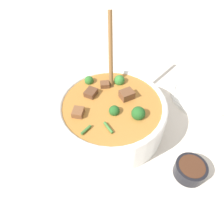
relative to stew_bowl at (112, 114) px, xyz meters
name	(u,v)px	position (x,y,z in m)	size (l,w,h in m)	color
ground_plane	(112,127)	(0.00, 0.00, -0.06)	(4.00, 4.00, 0.00)	silver
stew_bowl	(112,114)	(0.00, 0.00, 0.00)	(0.30, 0.30, 0.28)	white
condiment_bowl	(190,169)	(-0.23, -0.08, -0.04)	(0.08, 0.08, 0.04)	black
empty_plate	(201,95)	(-0.05, -0.32, -0.05)	(0.20, 0.20, 0.02)	white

